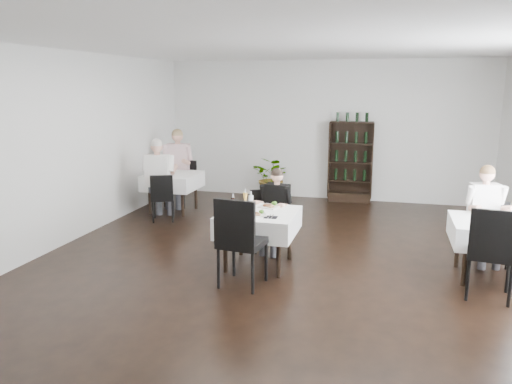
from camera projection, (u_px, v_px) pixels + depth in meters
room_shell at (281, 160)px, 6.58m from camera, size 9.00×9.00×9.00m
wine_shelf at (350, 163)px, 10.64m from camera, size 0.90×0.28×1.75m
main_table at (259, 222)px, 6.84m from camera, size 1.03×1.03×0.77m
left_table at (173, 181)px, 9.80m from camera, size 0.98×0.98×0.77m
right_table at (492, 233)px, 6.36m from camera, size 0.98×0.98×0.77m
potted_tree at (273, 178)px, 11.03m from camera, size 1.04×0.98×0.93m
main_chair_far at (264, 216)px, 7.60m from camera, size 0.54×0.55×0.90m
main_chair_near at (239, 237)px, 6.07m from camera, size 0.58×0.59×1.15m
left_chair_far at (185, 180)px, 10.37m from camera, size 0.53×0.54×0.94m
left_chair_near at (162, 195)px, 9.11m from camera, size 0.52×0.53×0.88m
right_chair_far at (493, 229)px, 6.99m from camera, size 0.42×0.43×0.87m
right_chair_near at (492, 248)px, 5.72m from camera, size 0.58×0.58×1.11m
diner_main at (275, 204)px, 7.39m from camera, size 0.52×0.54×1.27m
diner_left_far at (177, 162)px, 10.23m from camera, size 0.63×0.64×1.60m
diner_left_near at (159, 173)px, 9.21m from camera, size 0.62×0.65×1.52m
diner_right_far at (486, 207)px, 6.91m from camera, size 0.57×0.60×1.39m
plate_far at (270, 206)px, 7.06m from camera, size 0.33×0.33×0.08m
plate_near at (257, 214)px, 6.62m from camera, size 0.31×0.31×0.07m
pilsner_dark at (233, 204)px, 6.78m from camera, size 0.06×0.06×0.26m
pilsner_lager at (245, 201)px, 6.97m from camera, size 0.07×0.07×0.28m
coke_bottle at (251, 203)px, 6.80m from camera, size 0.07×0.07×0.28m
napkin_cutlery at (271, 217)px, 6.51m from camera, size 0.17×0.19×0.02m
pepper_mill at (504, 219)px, 6.26m from camera, size 0.05×0.05×0.11m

